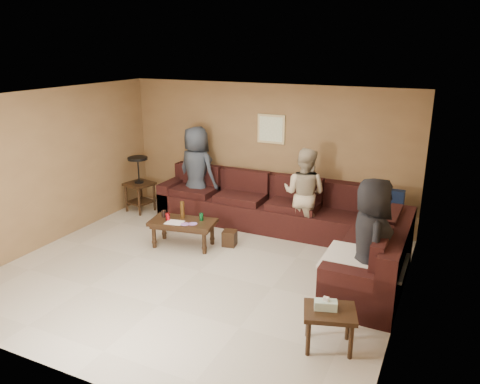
{
  "coord_description": "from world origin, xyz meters",
  "views": [
    {
      "loc": [
        3.16,
        -5.3,
        3.17
      ],
      "look_at": [
        0.25,
        0.85,
        1.0
      ],
      "focal_mm": 35.0,
      "sensor_mm": 36.0,
      "label": 1
    }
  ],
  "objects_px": {
    "sectional_sofa": "(288,224)",
    "person_right": "(370,242)",
    "waste_bin": "(230,238)",
    "end_table_left": "(139,183)",
    "person_left": "(197,171)",
    "person_middle": "(304,194)",
    "side_table_right": "(329,315)",
    "coffee_table": "(183,224)"
  },
  "relations": [
    {
      "from": "sectional_sofa",
      "to": "waste_bin",
      "type": "relative_size",
      "value": 18.23
    },
    {
      "from": "side_table_right",
      "to": "person_right",
      "type": "bearing_deg",
      "value": 80.43
    },
    {
      "from": "sectional_sofa",
      "to": "waste_bin",
      "type": "bearing_deg",
      "value": -148.03
    },
    {
      "from": "person_middle",
      "to": "person_left",
      "type": "bearing_deg",
      "value": -1.01
    },
    {
      "from": "sectional_sofa",
      "to": "side_table_right",
      "type": "relative_size",
      "value": 7.03
    },
    {
      "from": "side_table_right",
      "to": "person_left",
      "type": "distance_m",
      "value": 4.56
    },
    {
      "from": "person_right",
      "to": "person_middle",
      "type": "bearing_deg",
      "value": 19.12
    },
    {
      "from": "end_table_left",
      "to": "person_middle",
      "type": "distance_m",
      "value": 3.31
    },
    {
      "from": "waste_bin",
      "to": "person_middle",
      "type": "relative_size",
      "value": 0.16
    },
    {
      "from": "waste_bin",
      "to": "person_middle",
      "type": "height_order",
      "value": "person_middle"
    },
    {
      "from": "person_left",
      "to": "person_right",
      "type": "xyz_separation_m",
      "value": [
        3.58,
        -1.88,
        -0.03
      ]
    },
    {
      "from": "waste_bin",
      "to": "person_right",
      "type": "xyz_separation_m",
      "value": [
        2.36,
        -0.81,
        0.69
      ]
    },
    {
      "from": "person_left",
      "to": "person_middle",
      "type": "distance_m",
      "value": 2.2
    },
    {
      "from": "sectional_sofa",
      "to": "person_middle",
      "type": "xyz_separation_m",
      "value": [
        0.14,
        0.34,
        0.45
      ]
    },
    {
      "from": "side_table_right",
      "to": "person_middle",
      "type": "relative_size",
      "value": 0.43
    },
    {
      "from": "coffee_table",
      "to": "person_right",
      "type": "height_order",
      "value": "person_right"
    },
    {
      "from": "coffee_table",
      "to": "side_table_right",
      "type": "bearing_deg",
      "value": -29.66
    },
    {
      "from": "side_table_right",
      "to": "person_middle",
      "type": "bearing_deg",
      "value": 113.09
    },
    {
      "from": "sectional_sofa",
      "to": "side_table_right",
      "type": "bearing_deg",
      "value": -61.47
    },
    {
      "from": "person_left",
      "to": "person_right",
      "type": "distance_m",
      "value": 4.05
    },
    {
      "from": "person_right",
      "to": "waste_bin",
      "type": "bearing_deg",
      "value": 50.35
    },
    {
      "from": "end_table_left",
      "to": "person_left",
      "type": "relative_size",
      "value": 0.64
    },
    {
      "from": "coffee_table",
      "to": "person_right",
      "type": "relative_size",
      "value": 0.68
    },
    {
      "from": "sectional_sofa",
      "to": "person_right",
      "type": "height_order",
      "value": "person_right"
    },
    {
      "from": "side_table_right",
      "to": "person_right",
      "type": "distance_m",
      "value": 1.23
    },
    {
      "from": "side_table_right",
      "to": "person_middle",
      "type": "height_order",
      "value": "person_middle"
    },
    {
      "from": "coffee_table",
      "to": "end_table_left",
      "type": "distance_m",
      "value": 1.98
    },
    {
      "from": "side_table_right",
      "to": "end_table_left",
      "type": "bearing_deg",
      "value": 149.08
    },
    {
      "from": "person_left",
      "to": "person_right",
      "type": "relative_size",
      "value": 1.04
    },
    {
      "from": "person_right",
      "to": "person_left",
      "type": "bearing_deg",
      "value": 41.64
    },
    {
      "from": "waste_bin",
      "to": "person_right",
      "type": "height_order",
      "value": "person_right"
    },
    {
      "from": "person_middle",
      "to": "end_table_left",
      "type": "bearing_deg",
      "value": 6.48
    },
    {
      "from": "side_table_right",
      "to": "waste_bin",
      "type": "xyz_separation_m",
      "value": [
        -2.17,
        1.95,
        -0.27
      ]
    },
    {
      "from": "sectional_sofa",
      "to": "end_table_left",
      "type": "relative_size",
      "value": 4.27
    },
    {
      "from": "waste_bin",
      "to": "end_table_left",
      "type": "bearing_deg",
      "value": 162.33
    },
    {
      "from": "sectional_sofa",
      "to": "person_right",
      "type": "relative_size",
      "value": 2.83
    },
    {
      "from": "end_table_left",
      "to": "side_table_right",
      "type": "bearing_deg",
      "value": -30.92
    },
    {
      "from": "sectional_sofa",
      "to": "person_left",
      "type": "relative_size",
      "value": 2.72
    },
    {
      "from": "sectional_sofa",
      "to": "waste_bin",
      "type": "xyz_separation_m",
      "value": [
        -0.82,
        -0.51,
        -0.2
      ]
    },
    {
      "from": "side_table_right",
      "to": "person_left",
      "type": "height_order",
      "value": "person_left"
    },
    {
      "from": "coffee_table",
      "to": "person_left",
      "type": "distance_m",
      "value": 1.58
    },
    {
      "from": "sectional_sofa",
      "to": "end_table_left",
      "type": "bearing_deg",
      "value": 175.85
    }
  ]
}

